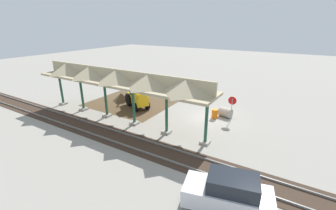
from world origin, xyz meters
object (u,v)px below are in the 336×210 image
Objects in this scene: concrete_pipe at (225,112)px; distant_parked_car at (228,193)px; stop_sign at (232,104)px; backhoe at (137,96)px; traffic_barrel at (215,114)px.

distant_parked_car is (-3.75, 11.48, 0.52)m from concrete_pipe.
stop_sign is 0.50× the size of backhoe.
backhoe is at bearing -35.55° from distant_parked_car.
concrete_pipe is at bearing -47.88° from stop_sign.
backhoe reaches higher than concrete_pipe.
distant_parked_car reaches higher than traffic_barrel.
distant_parked_car reaches higher than concrete_pipe.
concrete_pipe is 1.52× the size of traffic_barrel.
stop_sign is at bearing -74.36° from distant_parked_car.
backhoe is at bearing 13.52° from concrete_pipe.
concrete_pipe is (0.77, -0.86, -1.31)m from stop_sign.
distant_parked_car is 4.99× the size of traffic_barrel.
distant_parked_car is at bearing 113.15° from traffic_barrel.
stop_sign is 2.72× the size of traffic_barrel.
concrete_pipe is at bearing -71.92° from distant_parked_car.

